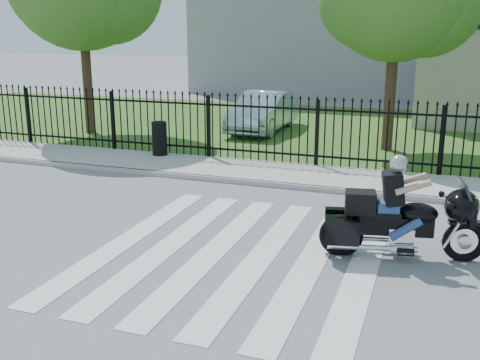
% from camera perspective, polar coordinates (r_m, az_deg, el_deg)
% --- Properties ---
extents(ground, '(120.00, 120.00, 0.00)m').
position_cam_1_polar(ground, '(9.18, -0.24, -7.49)').
color(ground, slate).
rests_on(ground, ground).
extents(crosswalk, '(5.00, 5.50, 0.01)m').
position_cam_1_polar(crosswalk, '(9.18, -0.24, -7.46)').
color(crosswalk, silver).
rests_on(crosswalk, ground).
extents(sidewalk, '(40.00, 2.00, 0.12)m').
position_cam_1_polar(sidewalk, '(13.73, 6.83, 0.39)').
color(sidewalk, '#ADAAA3').
rests_on(sidewalk, ground).
extents(curb, '(40.00, 0.12, 0.12)m').
position_cam_1_polar(curb, '(12.79, 5.83, -0.68)').
color(curb, '#ADAAA3').
rests_on(curb, ground).
extents(grass_strip, '(40.00, 12.00, 0.02)m').
position_cam_1_polar(grass_strip, '(20.48, 11.23, 4.96)').
color(grass_strip, '#326021').
rests_on(grass_strip, ground).
extents(iron_fence, '(26.00, 0.04, 1.80)m').
position_cam_1_polar(iron_fence, '(14.50, 7.82, 4.56)').
color(iron_fence, black).
rests_on(iron_fence, ground).
extents(motorcycle_rider, '(2.56, 1.17, 1.71)m').
position_cam_1_polar(motorcycle_rider, '(9.15, 15.79, -3.50)').
color(motorcycle_rider, black).
rests_on(motorcycle_rider, ground).
extents(parked_car, '(1.54, 4.21, 1.38)m').
position_cam_1_polar(parked_car, '(19.85, 2.37, 6.96)').
color(parked_car, '#A2BECC').
rests_on(parked_car, grass_strip).
extents(litter_bin, '(0.46, 0.46, 0.93)m').
position_cam_1_polar(litter_bin, '(15.74, -8.18, 4.20)').
color(litter_bin, black).
rests_on(litter_bin, sidewalk).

